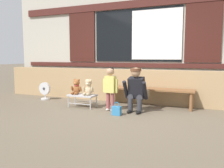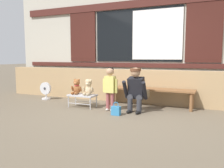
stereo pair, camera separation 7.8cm
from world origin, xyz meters
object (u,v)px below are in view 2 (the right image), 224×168
Objects in this scene: small_display_bench at (82,96)px; teddy_bear_plain at (77,87)px; teddy_bear_with_hat at (88,87)px; child_standing at (110,84)px; wooden_bench_long at (149,91)px; handbag_on_ground at (116,110)px; floor_fan at (46,91)px; adult_crouching at (136,90)px.

teddy_bear_plain is at bearing 179.49° from small_display_bench.
teddy_bear_plain is at bearing -179.87° from teddy_bear_with_hat.
child_standing is (0.58, -0.07, 0.12)m from teddy_bear_with_hat.
wooden_bench_long is 1.42m from teddy_bear_with_hat.
wooden_bench_long is at bearing 48.92° from child_standing.
wooden_bench_long is 7.72× the size of handbag_on_ground.
teddy_bear_plain is 0.38× the size of child_standing.
handbag_on_ground is 2.61m from floor_fan.
floor_fan is at bearing 162.82° from small_display_bench.
child_standing reaches higher than teddy_bear_with_hat.
handbag_on_ground is at bearing -24.47° from teddy_bear_with_hat.
child_standing reaches higher than teddy_bear_plain.
floor_fan is (-1.29, 0.45, -0.23)m from teddy_bear_plain.
teddy_bear_with_hat is 1.01m from handbag_on_ground.
teddy_bear_with_hat reaches higher than floor_fan.
adult_crouching reaches higher than teddy_bear_plain.
small_display_bench is at bearing -17.18° from floor_fan.
teddy_bear_with_hat is 0.60m from child_standing.
teddy_bear_plain is at bearing -19.11° from floor_fan.
adult_crouching is (1.30, 0.05, 0.21)m from small_display_bench.
wooden_bench_long is 2.87m from floor_fan.
child_standing is 2.00× the size of floor_fan.
floor_fan is at bearing -175.15° from wooden_bench_long.
teddy_bear_plain reaches higher than handbag_on_ground.
teddy_bear_with_hat is at bearing 0.77° from small_display_bench.
floor_fan reaches higher than wooden_bench_long.
adult_crouching is at bearing 11.74° from child_standing.
teddy_bear_plain is at bearing 161.71° from handbag_on_ground.
teddy_bear_plain is 1.34× the size of handbag_on_ground.
teddy_bear_with_hat is at bearing -150.94° from wooden_bench_long.
wooden_bench_long is at bearing 23.85° from teddy_bear_plain.
child_standing is (0.90, -0.07, 0.13)m from teddy_bear_plain.
small_display_bench is 0.25m from teddy_bear_plain.
teddy_bear_with_hat is (0.16, 0.00, 0.21)m from small_display_bench.
small_display_bench is 1.10m from handbag_on_ground.
handbag_on_ground is at bearing -49.50° from child_standing.
teddy_bear_with_hat is at bearing -177.58° from adult_crouching.
teddy_bear_with_hat is 0.38× the size of child_standing.
adult_crouching is at bearing 2.21° from small_display_bench.
adult_crouching is 1.98× the size of floor_fan.
teddy_bear_plain is at bearing -156.15° from wooden_bench_long.
teddy_bear_plain reaches higher than small_display_bench.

